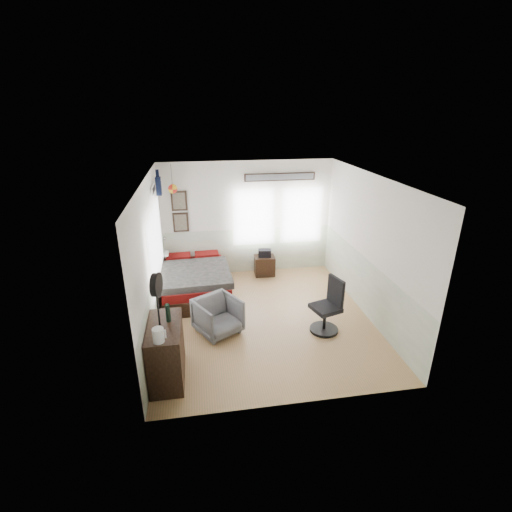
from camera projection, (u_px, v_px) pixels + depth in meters
The scene contains 12 objects.
ground_plane at pixel (264, 318), 7.18m from camera, with size 4.00×4.50×0.01m, color #A9854D.
room_shell at pixel (259, 237), 6.73m from camera, with size 4.02×4.52×2.71m.
wall_decor at pixel (199, 192), 8.02m from camera, with size 3.55×1.32×1.44m.
bed at pixel (195, 281), 8.00m from camera, with size 1.50×2.03×0.63m.
dresser at pixel (166, 352), 5.47m from camera, with size 0.48×1.00×0.90m, color black.
armchair at pixel (218, 316), 6.62m from camera, with size 0.71×0.73×0.66m, color slate.
nightstand at pixel (265, 266), 8.96m from camera, with size 0.47×0.38×0.47m, color black.
task_chair at pixel (328, 310), 6.65m from camera, with size 0.57×0.57×1.03m.
kettle at pixel (158, 335), 4.90m from camera, with size 0.18×0.15×0.20m.
bottle at pixel (168, 313), 5.36m from camera, with size 0.07×0.07×0.28m, color black.
stand_fan at pixel (156, 286), 5.01m from camera, with size 0.15×0.35×0.85m.
black_bag at pixel (265, 253), 8.84m from camera, with size 0.30×0.19×0.18m, color black.
Camera 1 is at (-1.16, -6.09, 3.82)m, focal length 26.00 mm.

